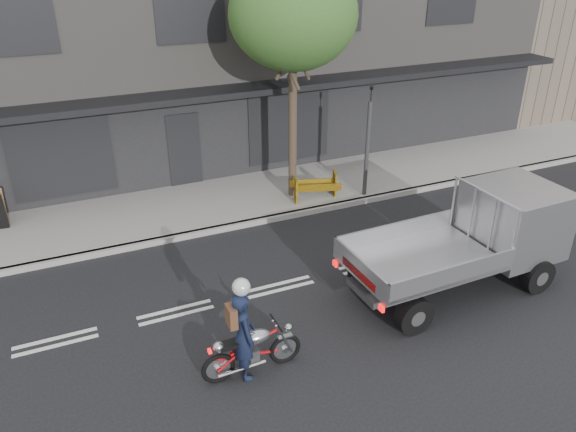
# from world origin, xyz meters

# --- Properties ---
(ground) EXTENTS (80.00, 80.00, 0.00)m
(ground) POSITION_xyz_m (0.00, 0.00, 0.00)
(ground) COLOR black
(ground) RESTS_ON ground
(sidewalk) EXTENTS (32.00, 3.20, 0.15)m
(sidewalk) POSITION_xyz_m (0.00, 4.70, 0.07)
(sidewalk) COLOR gray
(sidewalk) RESTS_ON ground
(kerb) EXTENTS (32.00, 0.20, 0.15)m
(kerb) POSITION_xyz_m (0.00, 3.10, 0.07)
(kerb) COLOR gray
(kerb) RESTS_ON ground
(building_main) EXTENTS (26.00, 10.00, 8.00)m
(building_main) POSITION_xyz_m (0.00, 11.30, 4.00)
(building_main) COLOR slate
(building_main) RESTS_ON ground
(street_tree) EXTENTS (3.40, 3.40, 6.74)m
(street_tree) POSITION_xyz_m (2.20, 4.20, 5.28)
(street_tree) COLOR #382B21
(street_tree) RESTS_ON ground
(traffic_light_pole) EXTENTS (0.12, 0.12, 3.50)m
(traffic_light_pole) POSITION_xyz_m (4.20, 3.35, 1.65)
(traffic_light_pole) COLOR #2D2D30
(traffic_light_pole) RESTS_ON ground
(motorcycle) EXTENTS (1.92, 0.56, 0.99)m
(motorcycle) POSITION_xyz_m (-1.52, -2.33, 0.51)
(motorcycle) COLOR black
(motorcycle) RESTS_ON ground
(rider) EXTENTS (0.42, 0.64, 1.76)m
(rider) POSITION_xyz_m (-1.67, -2.33, 0.88)
(rider) COLOR black
(rider) RESTS_ON ground
(flatbed_ute) EXTENTS (5.03, 2.19, 2.31)m
(flatbed_ute) POSITION_xyz_m (4.66, -1.57, 1.32)
(flatbed_ute) COLOR black
(flatbed_ute) RESTS_ON ground
(construction_barrier) EXTENTS (1.46, 0.93, 0.76)m
(construction_barrier) POSITION_xyz_m (2.72, 3.50, 0.53)
(construction_barrier) COLOR #DF9F0B
(construction_barrier) RESTS_ON sidewalk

